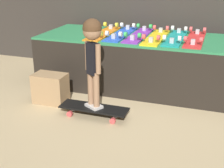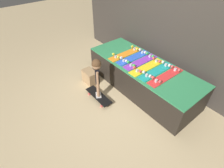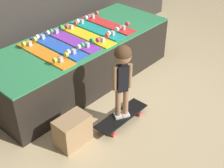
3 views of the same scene
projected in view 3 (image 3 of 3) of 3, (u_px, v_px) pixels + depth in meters
The scene contains 11 objects.
ground_plane at pixel (116, 98), 3.64m from camera, with size 16.00×16.00×0.00m, color tan.
display_rack at pixel (80, 60), 3.80m from camera, with size 2.38×0.89×0.58m.
skateboard_orange_on_rack at pixel (45, 53), 3.31m from camera, with size 0.18×0.80×0.09m.
skateboard_blue_on_rack at pixel (58, 46), 3.45m from camera, with size 0.18×0.80×0.09m.
skateboard_purple_on_rack at pixel (71, 39), 3.58m from camera, with size 0.18×0.80×0.09m.
skateboard_yellow_on_rack at pixel (87, 35), 3.68m from camera, with size 0.18×0.80×0.09m.
skateboard_teal_on_rack at pixel (97, 29), 3.82m from camera, with size 0.18×0.80×0.09m.
skateboard_red_on_rack at pixel (108, 23), 3.95m from camera, with size 0.18×0.80×0.09m.
skateboard_on_floor at pixel (122, 117), 3.26m from camera, with size 0.64×0.19×0.09m.
child at pixel (123, 69), 2.93m from camera, with size 0.18×0.17×0.81m.
storage_box at pixel (73, 131), 2.97m from camera, with size 0.33×0.21×0.30m.
Camera 3 is at (-2.19, -1.91, 2.20)m, focal length 50.00 mm.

